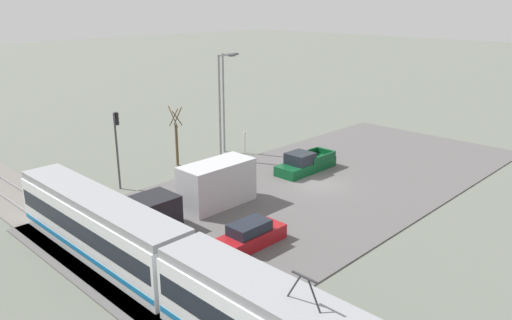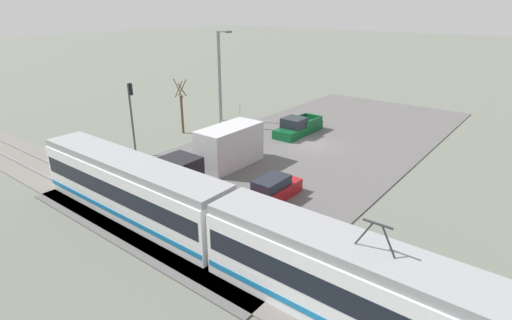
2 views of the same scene
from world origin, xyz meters
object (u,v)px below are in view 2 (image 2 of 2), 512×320
light_rail_tram (224,228)px  street_lamp_mid_block (220,74)px  street_tree (182,109)px  sedan_car_0 (271,191)px  box_truck (218,152)px  pickup_truck (298,127)px  street_lamp_near_crossing (221,71)px  traffic_light_pole (132,110)px  no_parking_sign (240,109)px

light_rail_tram → street_lamp_mid_block: (15.75, -16.87, 3.61)m
street_tree → street_lamp_mid_block: (-1.49, -3.93, 2.97)m
sedan_car_0 → box_truck: bearing=164.9°
box_truck → street_lamp_mid_block: size_ratio=0.97×
pickup_truck → street_lamp_near_crossing: size_ratio=0.63×
traffic_light_pole → street_lamp_near_crossing: 12.63m
street_lamp_near_crossing → street_lamp_mid_block: street_lamp_mid_block is taller
pickup_truck → traffic_light_pole: bearing=59.2°
street_lamp_near_crossing → no_parking_sign: street_lamp_near_crossing is taller
light_rail_tram → traffic_light_pole: (15.83, -6.41, 2.06)m
light_rail_tram → box_truck: 11.39m
box_truck → pickup_truck: box_truck is taller
street_tree → sedan_car_0: bearing=157.3°
light_rail_tram → street_lamp_near_crossing: size_ratio=3.13×
light_rail_tram → traffic_light_pole: 17.20m
no_parking_sign → street_tree: bearing=78.2°
box_truck → street_tree: 10.49m
street_lamp_mid_block → no_parking_sign: size_ratio=4.53×
no_parking_sign → street_lamp_mid_block: bearing=91.0°
light_rail_tram → pickup_truck: light_rail_tram is taller
pickup_truck → street_tree: size_ratio=1.11×
traffic_light_pole → street_tree: traffic_light_pole is taller
pickup_truck → street_lamp_mid_block: (7.66, 2.51, 4.63)m
light_rail_tram → street_lamp_mid_block: size_ratio=3.08×
box_truck → street_tree: street_tree is taller
light_rail_tram → pickup_truck: bearing=-67.3°
light_rail_tram → no_parking_sign: (15.81, -19.86, -0.48)m
box_truck → pickup_truck: size_ratio=1.57×
sedan_car_0 → traffic_light_pole: size_ratio=0.80×
traffic_light_pole → street_tree: (1.42, -6.53, -1.42)m
sedan_car_0 → no_parking_sign: bearing=136.2°
light_rail_tram → street_lamp_mid_block: bearing=-47.0°
no_parking_sign → traffic_light_pole: bearing=89.9°
street_tree → no_parking_sign: (-1.44, -6.92, -1.12)m
box_truck → no_parking_sign: 14.10m
pickup_truck → street_tree: street_tree is taller
light_rail_tram → traffic_light_pole: size_ratio=4.87×
traffic_light_pole → street_lamp_mid_block: 10.58m
street_tree → street_lamp_near_crossing: bearing=-88.2°
traffic_light_pole → box_truck: bearing=-167.6°
street_lamp_mid_block → street_lamp_near_crossing: bearing=-49.7°
sedan_car_0 → street_lamp_mid_block: (13.88, -10.37, 4.67)m
traffic_light_pole → light_rail_tram: bearing=157.9°
light_rail_tram → street_lamp_near_crossing: (17.43, -18.85, 3.53)m
box_truck → sedan_car_0: (-6.10, 1.64, -0.80)m
street_lamp_mid_block → traffic_light_pole: bearing=89.6°
sedan_car_0 → street_lamp_near_crossing: size_ratio=0.51×
pickup_truck → street_lamp_near_crossing: (9.33, 0.53, 4.56)m
street_lamp_mid_block → sedan_car_0: bearing=143.2°
no_parking_sign → pickup_truck: bearing=176.5°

